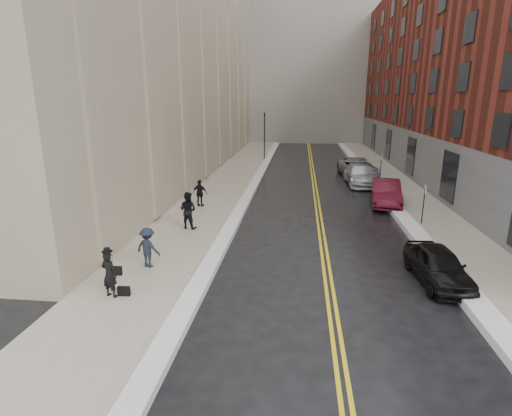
% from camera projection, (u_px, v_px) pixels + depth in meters
% --- Properties ---
extents(ground, '(160.00, 160.00, 0.00)m').
position_uv_depth(ground, '(261.00, 285.00, 14.70)').
color(ground, black).
rests_on(ground, ground).
extents(sidewalk_left, '(4.00, 64.00, 0.15)m').
position_uv_depth(sidewalk_left, '(223.00, 187.00, 30.48)').
color(sidewalk_left, gray).
rests_on(sidewalk_left, ground).
extents(sidewalk_right, '(3.00, 64.00, 0.15)m').
position_uv_depth(sidewalk_right, '(405.00, 192.00, 29.04)').
color(sidewalk_right, gray).
rests_on(sidewalk_right, ground).
extents(lane_stripe_a, '(0.12, 64.00, 0.01)m').
position_uv_depth(lane_stripe_a, '(314.00, 190.00, 29.77)').
color(lane_stripe_a, gold).
rests_on(lane_stripe_a, ground).
extents(lane_stripe_b, '(0.12, 64.00, 0.01)m').
position_uv_depth(lane_stripe_b, '(317.00, 190.00, 29.74)').
color(lane_stripe_b, gold).
rests_on(lane_stripe_b, ground).
extents(snow_ridge_left, '(0.70, 60.80, 0.26)m').
position_uv_depth(snow_ridge_left, '(253.00, 187.00, 30.22)').
color(snow_ridge_left, white).
rests_on(snow_ridge_left, ground).
extents(snow_ridge_right, '(0.85, 60.80, 0.30)m').
position_uv_depth(snow_ridge_right, '(379.00, 190.00, 29.22)').
color(snow_ridge_right, white).
rests_on(snow_ridge_right, ground).
extents(building_right, '(14.00, 50.00, 18.00)m').
position_uv_depth(building_right, '(503.00, 68.00, 32.47)').
color(building_right, maroon).
rests_on(building_right, ground).
extents(tower_far_right, '(22.00, 18.00, 44.00)m').
position_uv_depth(tower_far_right, '(377.00, 8.00, 70.57)').
color(tower_far_right, slate).
rests_on(tower_far_right, ground).
extents(traffic_signal, '(0.18, 0.15, 5.20)m').
position_uv_depth(traffic_signal, '(264.00, 132.00, 42.89)').
color(traffic_signal, black).
rests_on(traffic_signal, ground).
extents(parking_sign_near, '(0.06, 0.35, 2.23)m').
position_uv_depth(parking_sign_near, '(424.00, 201.00, 21.16)').
color(parking_sign_near, black).
rests_on(parking_sign_near, ground).
extents(parking_sign_far, '(0.06, 0.35, 2.23)m').
position_uv_depth(parking_sign_far, '(381.00, 165.00, 32.65)').
color(parking_sign_far, black).
rests_on(parking_sign_far, ground).
extents(car_black, '(1.86, 4.03, 1.34)m').
position_uv_depth(car_black, '(438.00, 265.00, 14.78)').
color(car_black, black).
rests_on(car_black, ground).
extents(car_maroon, '(2.27, 5.06, 1.61)m').
position_uv_depth(car_maroon, '(386.00, 193.00, 25.49)').
color(car_maroon, '#480C1A').
rests_on(car_maroon, ground).
extents(car_silver_near, '(2.41, 5.53, 1.58)m').
position_uv_depth(car_silver_near, '(361.00, 175.00, 31.57)').
color(car_silver_near, '#B0B1B8').
rests_on(car_silver_near, ground).
extents(car_silver_far, '(3.38, 6.14, 1.63)m').
position_uv_depth(car_silver_far, '(358.00, 168.00, 34.62)').
color(car_silver_far, gray).
rests_on(car_silver_far, ground).
extents(pedestrian_main, '(0.68, 0.54, 1.62)m').
position_uv_depth(pedestrian_main, '(109.00, 274.00, 13.34)').
color(pedestrian_main, black).
rests_on(pedestrian_main, sidewalk_left).
extents(pedestrian_a, '(1.09, 0.94, 1.92)m').
position_uv_depth(pedestrian_a, '(188.00, 210.00, 20.43)').
color(pedestrian_a, black).
rests_on(pedestrian_a, sidewalk_left).
extents(pedestrian_b, '(1.17, 0.87, 1.62)m').
position_uv_depth(pedestrian_b, '(148.00, 247.00, 15.74)').
color(pedestrian_b, black).
rests_on(pedestrian_b, sidewalk_left).
extents(pedestrian_c, '(1.04, 0.59, 1.67)m').
position_uv_depth(pedestrian_c, '(200.00, 193.00, 24.61)').
color(pedestrian_c, black).
rests_on(pedestrian_c, sidewalk_left).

